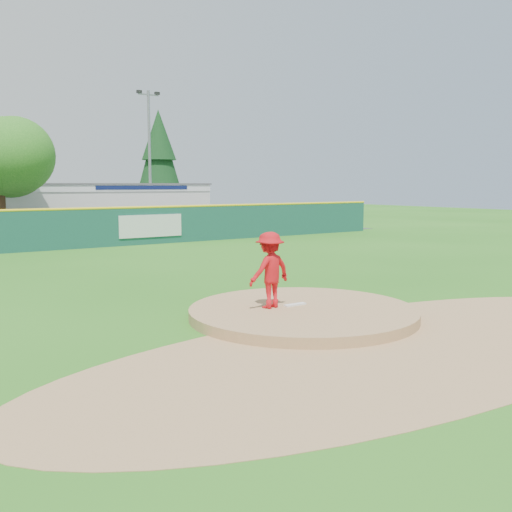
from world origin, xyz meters
TOP-DOWN VIEW (x-y plane):
  - ground at (0.00, 0.00)m, footprint 120.00×120.00m
  - pitchers_mound at (0.00, 0.00)m, footprint 5.50×5.50m
  - pitching_rubber at (0.00, 0.30)m, footprint 0.60×0.15m
  - infield_dirt_arc at (0.00, -3.00)m, footprint 15.40×15.40m
  - parking_lot at (0.00, 27.00)m, footprint 44.00×16.00m
  - pitcher at (-0.66, 0.45)m, footprint 1.26×0.83m
  - van at (2.21, 24.54)m, footprint 5.26×2.77m
  - pool_building_grp at (6.00, 31.99)m, footprint 15.20×8.20m
  - fence_banners at (-3.10, 17.92)m, footprint 17.92×0.04m
  - outfield_fence at (0.00, 18.00)m, footprint 40.00×0.14m
  - deciduous_tree at (-2.00, 25.00)m, footprint 5.60×5.60m
  - conifer_tree at (13.00, 36.00)m, footprint 4.40×4.40m
  - light_pole_right at (9.00, 29.00)m, footprint 1.75×0.25m

SIDE VIEW (x-z plane):
  - ground at x=0.00m, z-range 0.00..0.00m
  - pitchers_mound at x=0.00m, z-range -0.25..0.25m
  - infield_dirt_arc at x=0.00m, z-range 0.00..0.01m
  - parking_lot at x=0.00m, z-range 0.00..0.02m
  - pitching_rubber at x=0.00m, z-range 0.25..0.29m
  - van at x=2.21m, z-range 0.02..1.43m
  - fence_banners at x=-3.10m, z-range 0.40..1.60m
  - outfield_fence at x=0.00m, z-range 0.05..2.12m
  - pitcher at x=-0.66m, z-range 0.25..2.08m
  - pool_building_grp at x=6.00m, z-range 0.01..3.32m
  - deciduous_tree at x=-2.00m, z-range 0.87..8.23m
  - conifer_tree at x=13.00m, z-range 0.79..10.29m
  - light_pole_right at x=9.00m, z-range 0.54..10.54m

